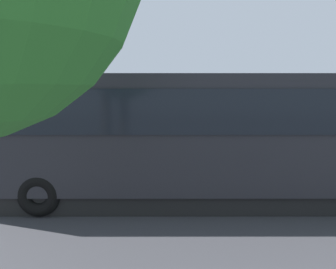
{
  "coord_description": "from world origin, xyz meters",
  "views": [
    {
      "loc": [
        1.39,
        14.73,
        2.94
      ],
      "look_at": [
        0.98,
        0.09,
        1.1
      ],
      "focal_mm": 40.11,
      "sensor_mm": 36.0,
      "label": 1
    }
  ],
  "objects_px": {
    "spectator_far_left": "(223,145)",
    "spectator_centre": "(164,145)",
    "tour_bus": "(204,139)",
    "traffic_cone": "(181,147)",
    "parked_motorcycle_silver": "(225,168)",
    "stunt_motorcycle": "(128,128)",
    "spectator_left": "(195,146)"
  },
  "relations": [
    {
      "from": "spectator_centre",
      "to": "traffic_cone",
      "type": "bearing_deg",
      "value": -100.75
    },
    {
      "from": "spectator_far_left",
      "to": "stunt_motorcycle",
      "type": "xyz_separation_m",
      "value": [
        3.58,
        -5.45,
        -0.02
      ]
    },
    {
      "from": "parked_motorcycle_silver",
      "to": "traffic_cone",
      "type": "xyz_separation_m",
      "value": [
        1.01,
        -5.37,
        -0.18
      ]
    },
    {
      "from": "spectator_centre",
      "to": "stunt_motorcycle",
      "type": "bearing_deg",
      "value": -73.96
    },
    {
      "from": "tour_bus",
      "to": "spectator_far_left",
      "type": "height_order",
      "value": "tour_bus"
    },
    {
      "from": "spectator_left",
      "to": "stunt_motorcycle",
      "type": "xyz_separation_m",
      "value": [
        2.63,
        -5.51,
        -0.0
      ]
    },
    {
      "from": "spectator_far_left",
      "to": "stunt_motorcycle",
      "type": "height_order",
      "value": "stunt_motorcycle"
    },
    {
      "from": "spectator_far_left",
      "to": "spectator_left",
      "type": "distance_m",
      "value": 0.96
    },
    {
      "from": "spectator_far_left",
      "to": "traffic_cone",
      "type": "height_order",
      "value": "spectator_far_left"
    },
    {
      "from": "spectator_centre",
      "to": "parked_motorcycle_silver",
      "type": "distance_m",
      "value": 2.16
    },
    {
      "from": "spectator_far_left",
      "to": "parked_motorcycle_silver",
      "type": "relative_size",
      "value": 0.86
    },
    {
      "from": "parked_motorcycle_silver",
      "to": "traffic_cone",
      "type": "bearing_deg",
      "value": -79.38
    },
    {
      "from": "spectator_far_left",
      "to": "spectator_centre",
      "type": "height_order",
      "value": "spectator_centre"
    },
    {
      "from": "spectator_left",
      "to": "tour_bus",
      "type": "bearing_deg",
      "value": 88.77
    },
    {
      "from": "parked_motorcycle_silver",
      "to": "stunt_motorcycle",
      "type": "relative_size",
      "value": 1.04
    },
    {
      "from": "spectator_far_left",
      "to": "stunt_motorcycle",
      "type": "relative_size",
      "value": 0.89
    },
    {
      "from": "spectator_left",
      "to": "spectator_centre",
      "type": "height_order",
      "value": "spectator_centre"
    },
    {
      "from": "spectator_centre",
      "to": "stunt_motorcycle",
      "type": "distance_m",
      "value": 5.82
    },
    {
      "from": "spectator_left",
      "to": "spectator_centre",
      "type": "bearing_deg",
      "value": 4.9
    },
    {
      "from": "tour_bus",
      "to": "spectator_left",
      "type": "distance_m",
      "value": 2.86
    },
    {
      "from": "spectator_centre",
      "to": "parked_motorcycle_silver",
      "type": "relative_size",
      "value": 0.88
    },
    {
      "from": "spectator_far_left",
      "to": "traffic_cone",
      "type": "bearing_deg",
      "value": -75.28
    },
    {
      "from": "stunt_motorcycle",
      "to": "traffic_cone",
      "type": "distance_m",
      "value": 2.81
    },
    {
      "from": "parked_motorcycle_silver",
      "to": "stunt_motorcycle",
      "type": "bearing_deg",
      "value": -62.09
    },
    {
      "from": "spectator_far_left",
      "to": "spectator_left",
      "type": "xyz_separation_m",
      "value": [
        0.95,
        0.06,
        -0.02
      ]
    },
    {
      "from": "stunt_motorcycle",
      "to": "tour_bus",
      "type": "bearing_deg",
      "value": 107.17
    },
    {
      "from": "tour_bus",
      "to": "traffic_cone",
      "type": "distance_m",
      "value": 7.27
    },
    {
      "from": "parked_motorcycle_silver",
      "to": "stunt_motorcycle",
      "type": "distance_m",
      "value": 7.41
    },
    {
      "from": "tour_bus",
      "to": "spectator_centre",
      "type": "bearing_deg",
      "value": -70.53
    },
    {
      "from": "spectator_far_left",
      "to": "stunt_motorcycle",
      "type": "bearing_deg",
      "value": -56.7
    },
    {
      "from": "tour_bus",
      "to": "stunt_motorcycle",
      "type": "xyz_separation_m",
      "value": [
        2.57,
        -8.3,
        -0.62
      ]
    },
    {
      "from": "spectator_left",
      "to": "stunt_motorcycle",
      "type": "bearing_deg",
      "value": -64.51
    }
  ]
}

